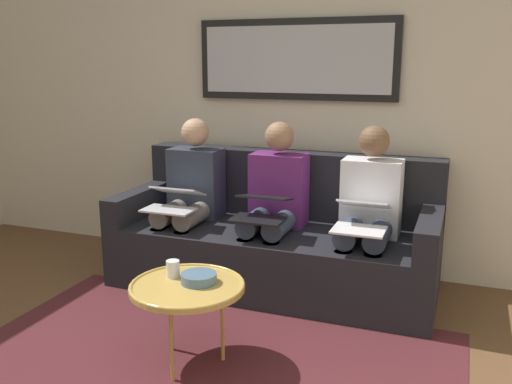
{
  "coord_description": "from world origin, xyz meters",
  "views": [
    {
      "loc": [
        -1.19,
        1.44,
        1.54
      ],
      "look_at": [
        0.0,
        -1.7,
        0.75
      ],
      "focal_mm": 39.11,
      "sensor_mm": 36.0,
      "label": 1
    }
  ],
  "objects_px": {
    "bowl": "(199,278)",
    "person_left": "(368,210)",
    "person_right": "(190,193)",
    "laptop_black": "(262,207)",
    "person_middle": "(274,201)",
    "framed_mirror": "(296,60)",
    "cup": "(173,269)",
    "laptop_silver": "(174,199)",
    "couch": "(277,240)",
    "coffee_table": "(187,287)",
    "laptop_white": "(362,215)"
  },
  "relations": [
    {
      "from": "person_left",
      "to": "laptop_white",
      "type": "relative_size",
      "value": 2.88
    },
    {
      "from": "cup",
      "to": "laptop_white",
      "type": "xyz_separation_m",
      "value": [
        -0.83,
        -0.85,
        0.15
      ]
    },
    {
      "from": "couch",
      "to": "person_middle",
      "type": "height_order",
      "value": "person_middle"
    },
    {
      "from": "couch",
      "to": "cup",
      "type": "xyz_separation_m",
      "value": [
        0.19,
        1.15,
        0.17
      ]
    },
    {
      "from": "framed_mirror",
      "to": "laptop_white",
      "type": "height_order",
      "value": "framed_mirror"
    },
    {
      "from": "laptop_white",
      "to": "laptop_black",
      "type": "relative_size",
      "value": 1.15
    },
    {
      "from": "person_middle",
      "to": "person_right",
      "type": "relative_size",
      "value": 1.0
    },
    {
      "from": "bowl",
      "to": "cup",
      "type": "bearing_deg",
      "value": -7.99
    },
    {
      "from": "framed_mirror",
      "to": "coffee_table",
      "type": "xyz_separation_m",
      "value": [
        0.07,
        1.61,
        -1.13
      ]
    },
    {
      "from": "couch",
      "to": "laptop_silver",
      "type": "distance_m",
      "value": 0.78
    },
    {
      "from": "couch",
      "to": "person_right",
      "type": "bearing_deg",
      "value": 6.13
    },
    {
      "from": "couch",
      "to": "bowl",
      "type": "distance_m",
      "value": 1.18
    },
    {
      "from": "person_middle",
      "to": "laptop_white",
      "type": "bearing_deg",
      "value": 160.25
    },
    {
      "from": "couch",
      "to": "laptop_black",
      "type": "height_order",
      "value": "couch"
    },
    {
      "from": "person_middle",
      "to": "coffee_table",
      "type": "bearing_deg",
      "value": 86.56
    },
    {
      "from": "framed_mirror",
      "to": "laptop_white",
      "type": "xyz_separation_m",
      "value": [
        -0.64,
        0.69,
        -0.92
      ]
    },
    {
      "from": "framed_mirror",
      "to": "person_left",
      "type": "distance_m",
      "value": 1.23
    },
    {
      "from": "couch",
      "to": "person_middle",
      "type": "xyz_separation_m",
      "value": [
        0.0,
        0.07,
        0.3
      ]
    },
    {
      "from": "person_right",
      "to": "laptop_silver",
      "type": "height_order",
      "value": "person_right"
    },
    {
      "from": "bowl",
      "to": "person_right",
      "type": "relative_size",
      "value": 0.16
    },
    {
      "from": "framed_mirror",
      "to": "cup",
      "type": "height_order",
      "value": "framed_mirror"
    },
    {
      "from": "person_middle",
      "to": "framed_mirror",
      "type": "bearing_deg",
      "value": -90.0
    },
    {
      "from": "coffee_table",
      "to": "person_left",
      "type": "height_order",
      "value": "person_left"
    },
    {
      "from": "coffee_table",
      "to": "laptop_black",
      "type": "height_order",
      "value": "laptop_black"
    },
    {
      "from": "coffee_table",
      "to": "person_right",
      "type": "height_order",
      "value": "person_right"
    },
    {
      "from": "coffee_table",
      "to": "cup",
      "type": "xyz_separation_m",
      "value": [
        0.12,
        -0.07,
        0.06
      ]
    },
    {
      "from": "framed_mirror",
      "to": "person_middle",
      "type": "relative_size",
      "value": 1.3
    },
    {
      "from": "couch",
      "to": "person_right",
      "type": "xyz_separation_m",
      "value": [
        0.64,
        0.07,
        0.3
      ]
    },
    {
      "from": "framed_mirror",
      "to": "cup",
      "type": "distance_m",
      "value": 1.88
    },
    {
      "from": "couch",
      "to": "bowl",
      "type": "relative_size",
      "value": 12.01
    },
    {
      "from": "coffee_table",
      "to": "person_right",
      "type": "relative_size",
      "value": 0.51
    },
    {
      "from": "cup",
      "to": "person_middle",
      "type": "bearing_deg",
      "value": -99.87
    },
    {
      "from": "laptop_black",
      "to": "laptop_silver",
      "type": "relative_size",
      "value": 1.0
    },
    {
      "from": "person_middle",
      "to": "person_right",
      "type": "height_order",
      "value": "same"
    },
    {
      "from": "person_left",
      "to": "person_right",
      "type": "bearing_deg",
      "value": 0.0
    },
    {
      "from": "couch",
      "to": "person_middle",
      "type": "distance_m",
      "value": 0.31
    },
    {
      "from": "person_right",
      "to": "framed_mirror",
      "type": "bearing_deg",
      "value": -144.47
    },
    {
      "from": "framed_mirror",
      "to": "laptop_silver",
      "type": "relative_size",
      "value": 4.28
    },
    {
      "from": "person_left",
      "to": "person_middle",
      "type": "distance_m",
      "value": 0.64
    },
    {
      "from": "person_right",
      "to": "coffee_table",
      "type": "bearing_deg",
      "value": 116.42
    },
    {
      "from": "cup",
      "to": "couch",
      "type": "bearing_deg",
      "value": -99.29
    },
    {
      "from": "framed_mirror",
      "to": "person_middle",
      "type": "height_order",
      "value": "framed_mirror"
    },
    {
      "from": "bowl",
      "to": "person_right",
      "type": "distance_m",
      "value": 1.27
    },
    {
      "from": "bowl",
      "to": "laptop_black",
      "type": "distance_m",
      "value": 0.87
    },
    {
      "from": "bowl",
      "to": "laptop_white",
      "type": "height_order",
      "value": "laptop_white"
    },
    {
      "from": "bowl",
      "to": "person_left",
      "type": "height_order",
      "value": "person_left"
    },
    {
      "from": "couch",
      "to": "framed_mirror",
      "type": "relative_size",
      "value": 1.49
    },
    {
      "from": "couch",
      "to": "laptop_silver",
      "type": "bearing_deg",
      "value": 25.91
    },
    {
      "from": "person_right",
      "to": "laptop_black",
      "type": "bearing_deg",
      "value": 158.83
    },
    {
      "from": "coffee_table",
      "to": "cup",
      "type": "relative_size",
      "value": 6.52
    }
  ]
}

